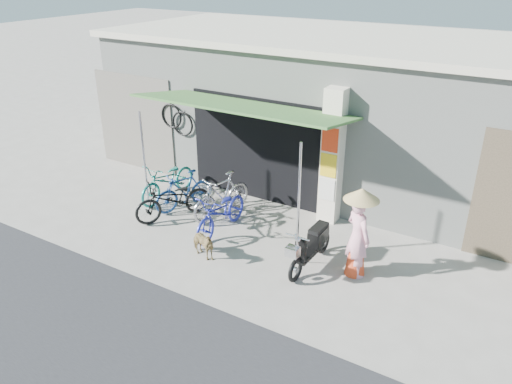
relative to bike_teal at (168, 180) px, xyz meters
The scene contains 13 objects.
ground 3.32m from the bike_teal, 25.97° to the right, with size 80.00×80.00×0.00m, color #9D978D.
bicycle_shop 4.89m from the bike_teal, 51.05° to the left, with size 12.30×5.30×3.66m.
shop_pillar 4.07m from the bike_teal, 14.81° to the left, with size 0.42×0.44×3.00m.
awning 2.90m from the bike_teal, ahead, with size 4.60×1.88×2.72m.
neighbour_left 2.49m from the bike_teal, 150.64° to the left, with size 2.60×0.06×2.60m, color #6B665B.
bike_teal is the anchor object (origin of this frame).
bike_blue 0.72m from the bike_teal, 19.23° to the right, with size 0.43×1.52×0.91m, color navy.
bike_black 1.10m from the bike_teal, 43.96° to the right, with size 0.62×1.78×0.94m, color black.
bike_silver 1.65m from the bike_teal, ahead, with size 0.48×1.69×1.02m, color #ABAAAF.
bike_navy 2.20m from the bike_teal, 19.37° to the right, with size 0.63×1.80×0.94m, color #22299C.
street_dog 2.91m from the bike_teal, 37.28° to the right, with size 0.32×0.70×0.59m, color tan.
moped 4.36m from the bike_teal, 12.06° to the right, with size 0.46×1.63×0.92m.
nun 5.16m from the bike_teal, ahead, with size 0.69×0.64×1.75m.
Camera 1 is at (4.57, -6.96, 5.36)m, focal length 35.00 mm.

